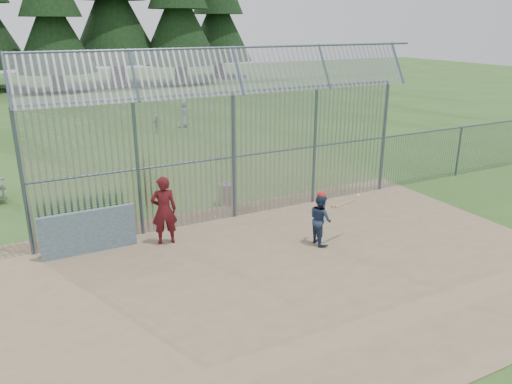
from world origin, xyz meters
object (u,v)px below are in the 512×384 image
dugout_wall (89,232)px  onlooker (164,210)px  batter (320,219)px  trash_can (226,194)px

dugout_wall → onlooker: onlooker is taller
batter → onlooker: size_ratio=0.74×
batter → trash_can: 4.31m
onlooker → trash_can: onlooker is taller
batter → trash_can: size_ratio=1.78×
dugout_wall → batter: batter is taller
onlooker → trash_can: bearing=-132.9°
dugout_wall → onlooker: (2.01, -0.34, 0.38)m
dugout_wall → trash_can: dugout_wall is taller
batter → trash_can: batter is taller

